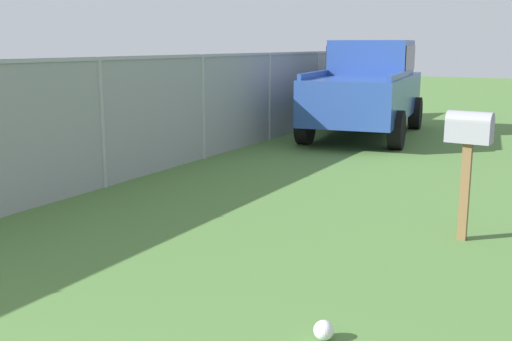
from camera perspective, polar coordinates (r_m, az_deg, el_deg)
The scene contains 4 objects.
mailbox at distance 6.55m, azimuth 19.21°, elevation 2.81°, with size 0.24×0.46×1.34m.
pickup_truck at distance 13.92m, azimuth 10.35°, elevation 7.79°, with size 5.02×2.62×2.09m.
fence_section at distance 9.79m, azimuth -9.14°, elevation 5.60°, with size 17.93×0.07×1.83m.
litter_bag_far_scatter at distance 4.37m, azimuth 6.33°, elevation -14.59°, with size 0.14×0.14×0.14m, color silver.
Camera 1 is at (0.31, -2.09, 2.00)m, focal length 42.88 mm.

